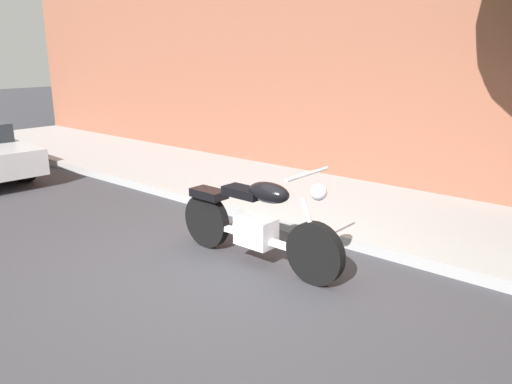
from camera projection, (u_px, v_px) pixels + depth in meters
name	position (u px, v px, depth m)	size (l,w,h in m)	color
ground_plane	(230.00, 274.00, 5.42)	(60.00, 60.00, 0.00)	#38383D
sidewalk	(358.00, 209.00, 7.43)	(22.28, 2.64, 0.14)	#999999
motorcycle	(256.00, 223.00, 5.57)	(2.25, 0.70, 1.16)	black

